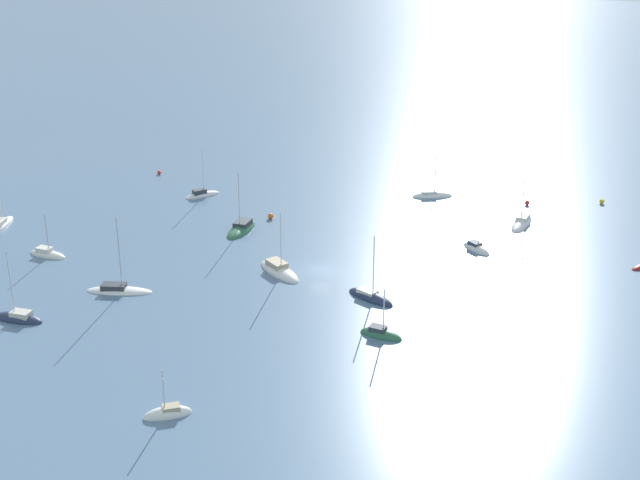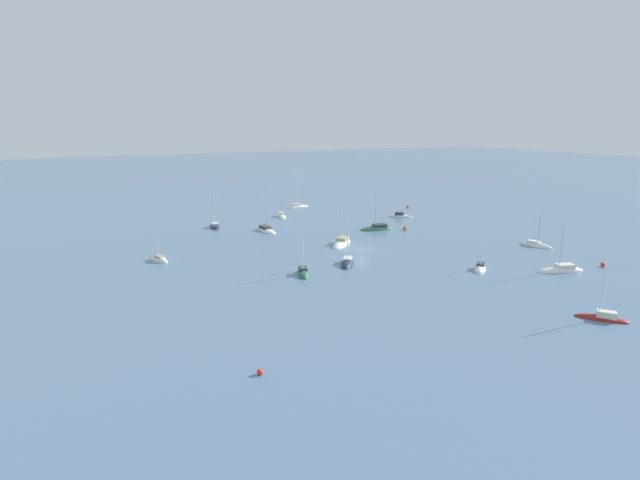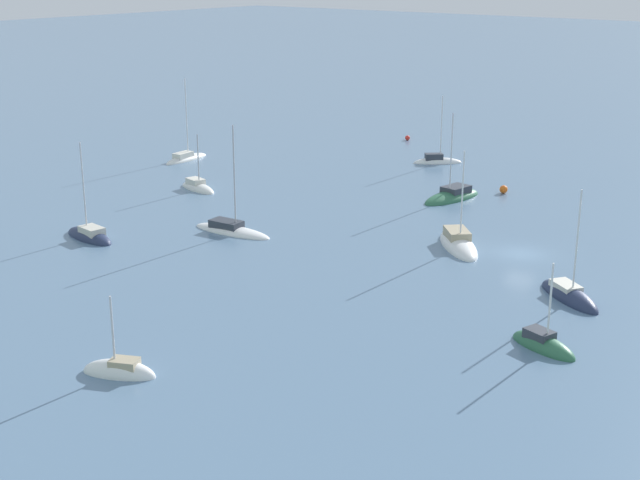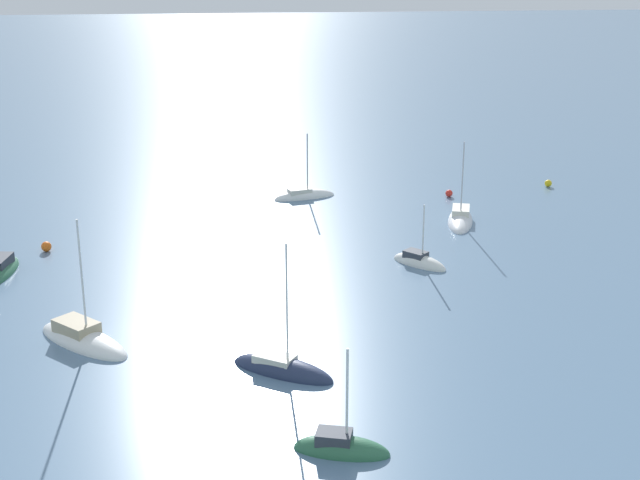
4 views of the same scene
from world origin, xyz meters
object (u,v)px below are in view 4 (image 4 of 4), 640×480
object	(u,v)px
sailboat_10	(460,221)
mooring_buoy_1	(449,193)
sailboat_13	(304,197)
sailboat_4	(341,450)
mooring_buoy_4	(548,183)
sailboat_0	(282,371)
sailboat_9	(83,341)
mooring_buoy_3	(46,247)
sailboat_7	(419,263)

from	to	relation	value
sailboat_10	mooring_buoy_1	world-z (taller)	sailboat_10
sailboat_13	mooring_buoy_1	distance (m)	15.08
sailboat_4	mooring_buoy_4	world-z (taller)	sailboat_4
sailboat_0	sailboat_4	size ratio (longest dim) A/B	1.39
sailboat_9	mooring_buoy_4	world-z (taller)	sailboat_9
sailboat_0	sailboat_13	size ratio (longest dim) A/B	1.23
sailboat_13	mooring_buoy_1	world-z (taller)	sailboat_13
sailboat_4	sailboat_9	xyz separation A→B (m)	(14.94, -15.27, 0.03)
sailboat_9	mooring_buoy_4	size ratio (longest dim) A/B	12.36
sailboat_10	mooring_buoy_1	xyz separation A→B (m)	(-1.21, -8.70, 0.27)
sailboat_4	mooring_buoy_4	xyz separation A→B (m)	(-30.01, -49.92, 0.30)
mooring_buoy_3	sailboat_9	bearing A→B (deg)	105.86
sailboat_9	mooring_buoy_1	size ratio (longest dim) A/B	12.74
sailboat_0	mooring_buoy_1	world-z (taller)	sailboat_0
mooring_buoy_1	sailboat_4	bearing A→B (deg)	68.86
sailboat_10	sailboat_13	bearing A→B (deg)	-109.44
sailboat_7	sailboat_9	distance (m)	28.17
sailboat_0	mooring_buoy_3	size ratio (longest dim) A/B	10.75
mooring_buoy_4	sailboat_7	bearing A→B (deg)	49.12
sailboat_4	mooring_buoy_3	world-z (taller)	sailboat_4
sailboat_7	sailboat_0	bearing A→B (deg)	-76.82
mooring_buoy_4	sailboat_9	bearing A→B (deg)	37.63
mooring_buoy_1	mooring_buoy_4	distance (m)	12.02
sailboat_0	sailboat_7	bearing A→B (deg)	88.85
sailboat_7	mooring_buoy_4	world-z (taller)	sailboat_7
sailboat_13	mooring_buoy_3	xyz separation A→B (m)	(23.68, 14.22, 0.36)
mooring_buoy_4	sailboat_10	bearing A→B (deg)	41.26
sailboat_4	sailboat_7	world-z (taller)	sailboat_4
sailboat_0	sailboat_4	distance (m)	9.67
mooring_buoy_4	sailboat_4	bearing A→B (deg)	58.99
mooring_buoy_3	mooring_buoy_4	size ratio (longest dim) A/B	1.13
sailboat_0	sailboat_13	world-z (taller)	sailboat_0
mooring_buoy_3	sailboat_7	bearing A→B (deg)	167.03
sailboat_0	sailboat_4	bearing A→B (deg)	-42.28
sailboat_7	mooring_buoy_3	size ratio (longest dim) A/B	6.88
sailboat_9	sailboat_13	bearing A→B (deg)	107.29
mooring_buoy_3	mooring_buoy_4	distance (m)	52.72
sailboat_9	sailboat_0	bearing A→B (deg)	21.03
sailboat_9	mooring_buoy_3	distance (m)	19.99
sailboat_0	mooring_buoy_1	xyz separation A→B (m)	(-20.54, -37.88, 0.30)
sailboat_4	mooring_buoy_1	bearing A→B (deg)	86.01
mooring_buoy_3	sailboat_0	bearing A→B (deg)	125.87
sailboat_9	sailboat_10	distance (m)	39.60
sailboat_7	mooring_buoy_3	bearing A→B (deg)	-144.44
sailboat_13	mooring_buoy_3	distance (m)	27.62
sailboat_9	mooring_buoy_1	xyz separation A→B (m)	(-33.22, -32.01, 0.26)
mooring_buoy_4	mooring_buoy_1	bearing A→B (deg)	12.71
sailboat_0	mooring_buoy_1	bearing A→B (deg)	95.73
sailboat_10	sailboat_7	bearing A→B (deg)	-13.58
sailboat_7	sailboat_10	size ratio (longest dim) A/B	0.69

